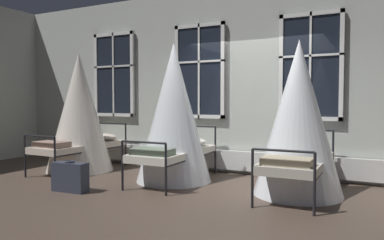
# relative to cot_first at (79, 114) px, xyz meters

# --- Properties ---
(ground) EXTENTS (21.93, 21.93, 0.00)m
(ground) POSITION_rel_cot_first_xyz_m (3.13, 0.10, -1.12)
(ground) COLOR #4C3D33
(back_wall_with_windows) EXTENTS (11.48, 0.10, 3.55)m
(back_wall_with_windows) POSITION_rel_cot_first_xyz_m (3.13, 1.21, 0.66)
(back_wall_with_windows) COLOR #B2B7AD
(back_wall_with_windows) RESTS_ON ground
(window_bank) EXTENTS (7.38, 0.10, 2.81)m
(window_bank) POSITION_rel_cot_first_xyz_m (3.13, 1.09, -0.01)
(window_bank) COLOR black
(window_bank) RESTS_ON ground
(cot_first) EXTENTS (1.28, 1.96, 2.32)m
(cot_first) POSITION_rel_cot_first_xyz_m (0.00, 0.00, 0.00)
(cot_first) COLOR black
(cot_first) RESTS_ON ground
(cot_second) EXTENTS (1.28, 1.95, 2.35)m
(cot_second) POSITION_rel_cot_first_xyz_m (2.13, 0.00, 0.02)
(cot_second) COLOR black
(cot_second) RESTS_ON ground
(cot_third) EXTENTS (1.28, 1.94, 2.25)m
(cot_third) POSITION_rel_cot_first_xyz_m (4.21, -0.01, -0.03)
(cot_third) COLOR black
(cot_third) RESTS_ON ground
(suitcase_dark) EXTENTS (0.57, 0.25, 0.47)m
(suitcase_dark) POSITION_rel_cot_first_xyz_m (1.10, -1.37, -0.90)
(suitcase_dark) COLOR #2D3342
(suitcase_dark) RESTS_ON ground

